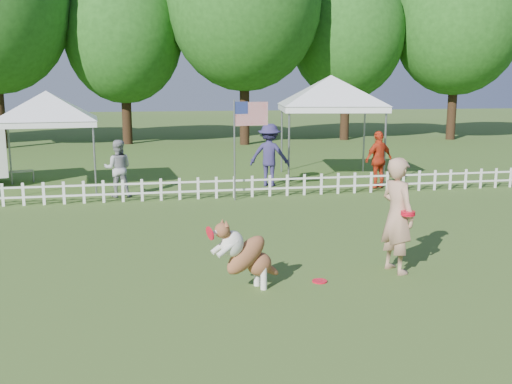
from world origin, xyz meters
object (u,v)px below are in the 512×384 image
Objects in this scene: flag_pole at (235,151)px; spectator_a at (118,168)px; canopy_tent_left at (49,142)px; dog at (247,255)px; frisbee_on_turf at (320,281)px; spectator_c at (379,159)px; canopy_tent_right at (330,129)px; handler at (397,215)px; spectator_b at (270,155)px.

flag_pole is 3.34m from spectator_a.
canopy_tent_left is 1.79× the size of spectator_a.
dog is 10.39m from canopy_tent_left.
frisbee_on_turf is 6.81m from flag_pole.
flag_pole is at bearing -32.17° from canopy_tent_left.
spectator_c reaches higher than dog.
canopy_tent_left is 1.65× the size of spectator_c.
canopy_tent_left is 1.06× the size of flag_pole.
spectator_c is at bearing -56.27° from canopy_tent_right.
canopy_tent_right reaches higher than spectator_a.
handler is at bearing -57.82° from canopy_tent_left.
spectator_c is (0.90, -1.98, -0.79)m from canopy_tent_right.
spectator_a is at bearing 113.50° from frisbee_on_turf.
handler is 8.43m from spectator_b.
dog is at bearing -70.78° from canopy_tent_left.
flag_pole is (-0.30, 6.67, 1.33)m from frisbee_on_turf.
dog reaches higher than frisbee_on_turf.
dog is at bearing 98.52° from spectator_b.
spectator_a is at bearing 85.68° from dog.
spectator_a is (-3.09, 1.14, -0.55)m from flag_pole.
flag_pole reaches higher than spectator_c.
flag_pole is (5.10, -2.65, -0.08)m from canopy_tent_left.
frisbee_on_turf is 0.08× the size of canopy_tent_left.
flag_pole reaches higher than frisbee_on_turf.
dog is 0.42× the size of flag_pole.
spectator_b is (2.30, 8.84, 0.39)m from dog.
canopy_tent_right is (1.96, 9.46, 0.69)m from handler.
spectator_a is 4.59m from spectator_b.
spectator_a is at bearing 147.76° from flag_pole.
canopy_tent_right is (3.36, 9.73, 1.64)m from frisbee_on_turf.
handler reaches higher than frisbee_on_turf.
spectator_c is at bearing 35.57° from dog.
canopy_tent_left is at bearing -167.95° from canopy_tent_right.
flag_pole is (-1.70, 6.40, 0.38)m from handler.
spectator_c is at bearing -14.00° from canopy_tent_left.
canopy_tent_right is at bearing 45.46° from dog.
spectator_c is at bearing 61.22° from frisbee_on_turf.
canopy_tent_right reaches higher than frisbee_on_turf.
canopy_tent_right is at bearing -132.34° from spectator_b.
handler reaches higher than spectator_c.
canopy_tent_right is at bearing -26.95° from handler.
spectator_c is (5.45, 7.89, 0.30)m from dog.
frisbee_on_turf is 8.82m from spectator_b.
spectator_b is at bearing -13.23° from handler.
canopy_tent_left reaches higher than handler.
spectator_c is (4.25, 7.75, 0.85)m from frisbee_on_turf.
flag_pole is (-3.66, -3.06, -0.31)m from canopy_tent_right.
handler is 1.01× the size of spectator_b.
canopy_tent_right is 1.93× the size of spectator_c.
handler is 8.94m from spectator_a.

